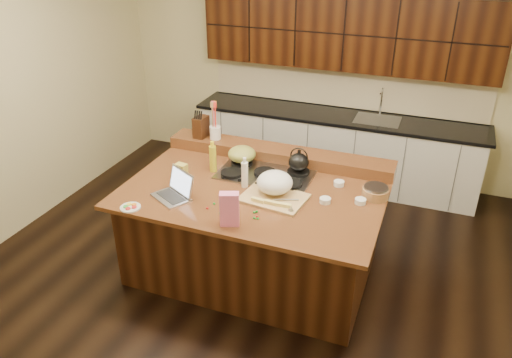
% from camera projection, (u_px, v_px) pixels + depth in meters
% --- Properties ---
extents(room, '(5.52, 5.02, 2.72)m').
position_uv_depth(room, '(254.00, 147.00, 4.46)').
color(room, black).
rests_on(room, ground).
extents(island, '(2.40, 1.60, 0.92)m').
position_uv_depth(island, '(254.00, 230.00, 4.87)').
color(island, black).
rests_on(island, ground).
extents(back_ledge, '(2.40, 0.30, 0.12)m').
position_uv_depth(back_ledge, '(278.00, 154.00, 5.21)').
color(back_ledge, black).
rests_on(back_ledge, island).
extents(cooktop, '(0.92, 0.52, 0.05)m').
position_uv_depth(cooktop, '(265.00, 174.00, 4.90)').
color(cooktop, gray).
rests_on(cooktop, island).
extents(back_counter, '(3.70, 0.66, 2.40)m').
position_uv_depth(back_counter, '(339.00, 110.00, 6.37)').
color(back_counter, silver).
rests_on(back_counter, ground).
extents(kettle, '(0.27, 0.27, 0.18)m').
position_uv_depth(kettle, '(299.00, 162.00, 4.86)').
color(kettle, black).
rests_on(kettle, cooktop).
extents(green_bowl, '(0.34, 0.34, 0.16)m').
position_uv_depth(green_bowl, '(242.00, 154.00, 5.05)').
color(green_bowl, olive).
rests_on(green_bowl, cooktop).
extents(laptop, '(0.43, 0.40, 0.24)m').
position_uv_depth(laptop, '(176.00, 190.00, 4.51)').
color(laptop, '#B7B7BC').
rests_on(laptop, island).
extents(oil_bottle, '(0.08, 0.08, 0.27)m').
position_uv_depth(oil_bottle, '(213.00, 159.00, 4.93)').
color(oil_bottle, gold).
rests_on(oil_bottle, island).
extents(vinegar_bottle, '(0.09, 0.09, 0.25)m').
position_uv_depth(vinegar_bottle, '(245.00, 175.00, 4.64)').
color(vinegar_bottle, silver).
rests_on(vinegar_bottle, island).
extents(wooden_tray, '(0.61, 0.48, 0.23)m').
position_uv_depth(wooden_tray, '(274.00, 186.00, 4.50)').
color(wooden_tray, tan).
rests_on(wooden_tray, island).
extents(ramekin_a, '(0.13, 0.13, 0.04)m').
position_uv_depth(ramekin_a, '(360.00, 201.00, 4.41)').
color(ramekin_a, white).
rests_on(ramekin_a, island).
extents(ramekin_b, '(0.12, 0.12, 0.04)m').
position_uv_depth(ramekin_b, '(325.00, 200.00, 4.43)').
color(ramekin_b, white).
rests_on(ramekin_b, island).
extents(ramekin_c, '(0.13, 0.13, 0.04)m').
position_uv_depth(ramekin_c, '(339.00, 183.00, 4.71)').
color(ramekin_c, white).
rests_on(ramekin_c, island).
extents(strainer_bowl, '(0.32, 0.32, 0.09)m').
position_uv_depth(strainer_bowl, '(375.00, 193.00, 4.50)').
color(strainer_bowl, '#996B3F').
rests_on(strainer_bowl, island).
extents(kitchen_timer, '(0.10, 0.10, 0.07)m').
position_uv_depth(kitchen_timer, '(291.00, 209.00, 4.26)').
color(kitchen_timer, silver).
rests_on(kitchen_timer, island).
extents(pink_bag, '(0.18, 0.13, 0.29)m').
position_uv_depth(pink_bag, '(229.00, 209.00, 4.05)').
color(pink_bag, pink).
rests_on(pink_bag, island).
extents(candy_plate, '(0.22, 0.22, 0.01)m').
position_uv_depth(candy_plate, '(130.00, 207.00, 4.35)').
color(candy_plate, white).
rests_on(candy_plate, island).
extents(package_box, '(0.12, 0.10, 0.16)m').
position_uv_depth(package_box, '(181.00, 171.00, 4.81)').
color(package_box, gold).
rests_on(package_box, island).
extents(utensil_crock, '(0.14, 0.14, 0.14)m').
position_uv_depth(utensil_crock, '(215.00, 133.00, 5.38)').
color(utensil_crock, white).
rests_on(utensil_crock, back_ledge).
extents(knife_block, '(0.13, 0.19, 0.23)m').
position_uv_depth(knife_block, '(201.00, 127.00, 5.41)').
color(knife_block, black).
rests_on(knife_block, back_ledge).
extents(gumdrop_0, '(0.02, 0.02, 0.02)m').
position_uv_depth(gumdrop_0, '(207.00, 208.00, 4.33)').
color(gumdrop_0, red).
rests_on(gumdrop_0, island).
extents(gumdrop_1, '(0.02, 0.02, 0.02)m').
position_uv_depth(gumdrop_1, '(257.00, 211.00, 4.28)').
color(gumdrop_1, '#198C26').
rests_on(gumdrop_1, island).
extents(gumdrop_2, '(0.02, 0.02, 0.02)m').
position_uv_depth(gumdrop_2, '(227.00, 219.00, 4.17)').
color(gumdrop_2, red).
rests_on(gumdrop_2, island).
extents(gumdrop_3, '(0.02, 0.02, 0.02)m').
position_uv_depth(gumdrop_3, '(220.00, 213.00, 4.26)').
color(gumdrop_3, '#198C26').
rests_on(gumdrop_3, island).
extents(gumdrop_4, '(0.02, 0.02, 0.02)m').
position_uv_depth(gumdrop_4, '(257.00, 217.00, 4.21)').
color(gumdrop_4, red).
rests_on(gumdrop_4, island).
extents(gumdrop_5, '(0.02, 0.02, 0.02)m').
position_uv_depth(gumdrop_5, '(258.00, 218.00, 4.18)').
color(gumdrop_5, '#198C26').
rests_on(gumdrop_5, island).
extents(gumdrop_6, '(0.02, 0.02, 0.02)m').
position_uv_depth(gumdrop_6, '(223.00, 218.00, 4.19)').
color(gumdrop_6, red).
rests_on(gumdrop_6, island).
extents(gumdrop_7, '(0.02, 0.02, 0.02)m').
position_uv_depth(gumdrop_7, '(254.00, 212.00, 4.27)').
color(gumdrop_7, '#198C26').
rests_on(gumdrop_7, island).
extents(gumdrop_8, '(0.02, 0.02, 0.02)m').
position_uv_depth(gumdrop_8, '(229.00, 215.00, 4.23)').
color(gumdrop_8, red).
rests_on(gumdrop_8, island).
extents(gumdrop_9, '(0.02, 0.02, 0.02)m').
position_uv_depth(gumdrop_9, '(254.00, 218.00, 4.19)').
color(gumdrop_9, '#198C26').
rests_on(gumdrop_9, island).
extents(gumdrop_10, '(0.02, 0.02, 0.02)m').
position_uv_depth(gumdrop_10, '(231.00, 218.00, 4.18)').
color(gumdrop_10, red).
rests_on(gumdrop_10, island).
extents(gumdrop_11, '(0.02, 0.02, 0.02)m').
position_uv_depth(gumdrop_11, '(214.00, 204.00, 4.40)').
color(gumdrop_11, '#198C26').
rests_on(gumdrop_11, island).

